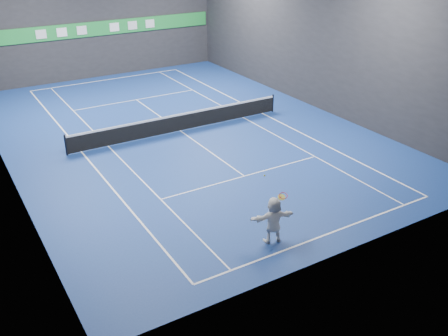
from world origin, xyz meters
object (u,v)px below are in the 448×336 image
tennis_net (180,122)px  player (273,220)px  tennis_racket (283,197)px  tennis_ball (265,176)px

tennis_net → player: bearing=-99.8°
player → tennis_racket: 0.88m
player → tennis_racket: size_ratio=3.48×
tennis_ball → tennis_racket: tennis_ball is taller
player → tennis_net: bearing=-85.9°
player → tennis_ball: bearing=-11.4°
tennis_net → tennis_racket: size_ratio=24.94×
tennis_ball → tennis_racket: 1.21m
tennis_net → tennis_ball: bearing=-101.7°
player → tennis_net: 11.38m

